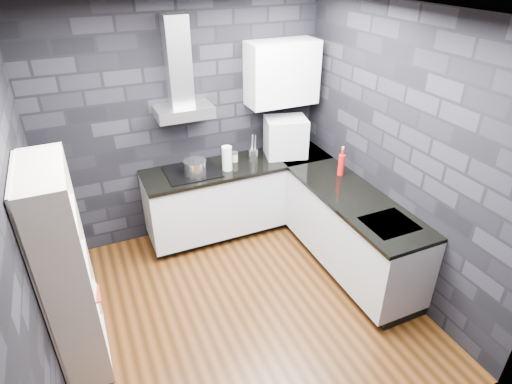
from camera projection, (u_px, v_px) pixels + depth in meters
ground at (242, 308)px, 4.19m from camera, size 3.20×3.20×0.00m
ceiling at (235, 12)px, 2.84m from camera, size 3.20×3.20×0.00m
wall_back at (185, 124)px, 4.80m from camera, size 3.20×0.05×2.70m
wall_front at (356, 329)px, 2.23m from camera, size 3.20×0.05×2.70m
wall_left at (21, 236)px, 2.94m from camera, size 0.05×3.20×2.70m
wall_right at (397, 155)px, 4.09m from camera, size 0.05×3.20×2.70m
toekick_back at (238, 223)px, 5.40m from camera, size 2.18×0.50×0.10m
toekick_right at (351, 263)px, 4.71m from camera, size 0.50×1.78×0.10m
counter_back_cab at (239, 195)px, 5.15m from camera, size 2.20×0.60×0.76m
counter_right_cab at (352, 232)px, 4.48m from camera, size 0.60×1.80×0.76m
counter_back_top at (238, 165)px, 4.95m from camera, size 2.20×0.62×0.04m
counter_right_top at (356, 199)px, 4.28m from camera, size 0.62×1.80×0.04m
counter_corner_top at (299, 153)px, 5.24m from camera, size 0.62×0.62×0.04m
hood_body at (184, 112)px, 4.53m from camera, size 0.60×0.34×0.12m
hood_chimney at (178, 61)px, 4.33m from camera, size 0.24×0.20×0.90m
upper_cabinet at (282, 73)px, 4.78m from camera, size 0.80×0.35×0.70m
cooktop at (192, 172)px, 4.75m from camera, size 0.58×0.50×0.01m
sink_rim at (389, 224)px, 3.88m from camera, size 0.44×0.40×0.01m
pot at (195, 168)px, 4.66m from camera, size 0.24×0.24×0.14m
glass_vase at (227, 158)px, 4.74m from camera, size 0.13×0.13×0.28m
storage_jar at (234, 157)px, 4.97m from camera, size 0.10×0.10×0.10m
utensil_crock at (253, 155)px, 4.99m from camera, size 0.12×0.12×0.14m
appliance_garage at (286, 137)px, 5.04m from camera, size 0.54×0.47×0.47m
red_bottle at (341, 165)px, 4.65m from camera, size 0.08×0.08×0.23m
bookshelf at (66, 272)px, 3.29m from camera, size 0.42×0.83×1.80m
fruit_bowl at (66, 280)px, 3.16m from camera, size 0.29×0.29×0.06m
book_red at (77, 290)px, 3.60m from camera, size 0.17×0.02×0.23m
book_second at (72, 287)px, 3.59m from camera, size 0.18×0.04×0.24m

